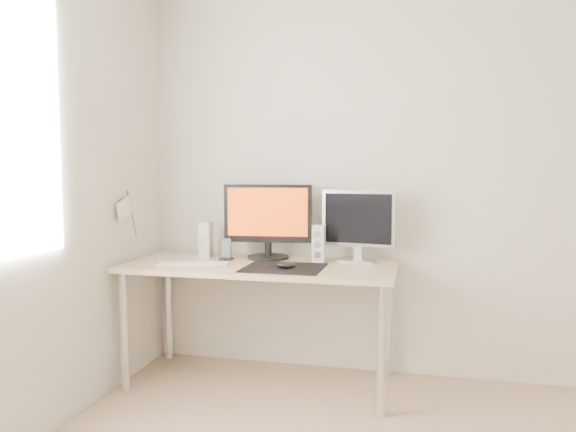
{
  "coord_description": "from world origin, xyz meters",
  "views": [
    {
      "loc": [
        -0.01,
        -1.79,
        1.3
      ],
      "look_at": [
        -0.79,
        1.48,
        1.01
      ],
      "focal_mm": 35.0,
      "sensor_mm": 36.0,
      "label": 1
    }
  ],
  "objects_px": {
    "phone_dock": "(226,253)",
    "mouse": "(286,265)",
    "speaker_left": "(206,240)",
    "speaker_right": "(319,244)",
    "keyboard": "(193,264)",
    "desk": "(260,277)",
    "second_monitor": "(359,222)",
    "main_monitor": "(268,218)"
  },
  "relations": [
    {
      "from": "speaker_left",
      "to": "keyboard",
      "type": "distance_m",
      "value": 0.33
    },
    {
      "from": "speaker_left",
      "to": "keyboard",
      "type": "height_order",
      "value": "speaker_left"
    },
    {
      "from": "main_monitor",
      "to": "phone_dock",
      "type": "height_order",
      "value": "main_monitor"
    },
    {
      "from": "phone_dock",
      "to": "speaker_left",
      "type": "bearing_deg",
      "value": 154.47
    },
    {
      "from": "desk",
      "to": "speaker_right",
      "type": "height_order",
      "value": "speaker_right"
    },
    {
      "from": "main_monitor",
      "to": "second_monitor",
      "type": "relative_size",
      "value": 1.22
    },
    {
      "from": "speaker_left",
      "to": "phone_dock",
      "type": "xyz_separation_m",
      "value": [
        0.16,
        -0.08,
        -0.07
      ]
    },
    {
      "from": "desk",
      "to": "speaker_right",
      "type": "bearing_deg",
      "value": 23.36
    },
    {
      "from": "speaker_left",
      "to": "speaker_right",
      "type": "distance_m",
      "value": 0.74
    },
    {
      "from": "desk",
      "to": "second_monitor",
      "type": "bearing_deg",
      "value": 20.68
    },
    {
      "from": "keyboard",
      "to": "speaker_left",
      "type": "bearing_deg",
      "value": 97.7
    },
    {
      "from": "mouse",
      "to": "main_monitor",
      "type": "height_order",
      "value": "main_monitor"
    },
    {
      "from": "main_monitor",
      "to": "speaker_left",
      "type": "relative_size",
      "value": 2.45
    },
    {
      "from": "speaker_right",
      "to": "keyboard",
      "type": "height_order",
      "value": "speaker_right"
    },
    {
      "from": "speaker_left",
      "to": "speaker_right",
      "type": "height_order",
      "value": "same"
    },
    {
      "from": "desk",
      "to": "main_monitor",
      "type": "distance_m",
      "value": 0.38
    },
    {
      "from": "mouse",
      "to": "phone_dock",
      "type": "xyz_separation_m",
      "value": [
        -0.43,
        0.22,
        0.02
      ]
    },
    {
      "from": "speaker_left",
      "to": "phone_dock",
      "type": "height_order",
      "value": "speaker_left"
    },
    {
      "from": "mouse",
      "to": "main_monitor",
      "type": "distance_m",
      "value": 0.44
    },
    {
      "from": "desk",
      "to": "phone_dock",
      "type": "relative_size",
      "value": 12.05
    },
    {
      "from": "keyboard",
      "to": "phone_dock",
      "type": "relative_size",
      "value": 3.29
    },
    {
      "from": "second_monitor",
      "to": "mouse",
      "type": "bearing_deg",
      "value": -137.26
    },
    {
      "from": "main_monitor",
      "to": "mouse",
      "type": "bearing_deg",
      "value": -59.2
    },
    {
      "from": "desk",
      "to": "second_monitor",
      "type": "height_order",
      "value": "second_monitor"
    },
    {
      "from": "mouse",
      "to": "desk",
      "type": "height_order",
      "value": "mouse"
    },
    {
      "from": "desk",
      "to": "speaker_right",
      "type": "distance_m",
      "value": 0.4
    },
    {
      "from": "second_monitor",
      "to": "speaker_left",
      "type": "bearing_deg",
      "value": -177.29
    },
    {
      "from": "mouse",
      "to": "second_monitor",
      "type": "xyz_separation_m",
      "value": [
        0.37,
        0.34,
        0.22
      ]
    },
    {
      "from": "main_monitor",
      "to": "speaker_left",
      "type": "xyz_separation_m",
      "value": [
        -0.4,
        -0.03,
        -0.14
      ]
    },
    {
      "from": "mouse",
      "to": "speaker_right",
      "type": "bearing_deg",
      "value": 62.97
    },
    {
      "from": "main_monitor",
      "to": "speaker_right",
      "type": "bearing_deg",
      "value": -8.73
    },
    {
      "from": "speaker_right",
      "to": "phone_dock",
      "type": "height_order",
      "value": "speaker_right"
    },
    {
      "from": "phone_dock",
      "to": "mouse",
      "type": "bearing_deg",
      "value": -26.83
    },
    {
      "from": "second_monitor",
      "to": "keyboard",
      "type": "bearing_deg",
      "value": -158.66
    },
    {
      "from": "speaker_right",
      "to": "main_monitor",
      "type": "bearing_deg",
      "value": 171.27
    },
    {
      "from": "desk",
      "to": "main_monitor",
      "type": "xyz_separation_m",
      "value": [
        -0.01,
        0.19,
        0.33
      ]
    },
    {
      "from": "desk",
      "to": "main_monitor",
      "type": "bearing_deg",
      "value": 91.78
    },
    {
      "from": "second_monitor",
      "to": "main_monitor",
      "type": "bearing_deg",
      "value": -178.12
    },
    {
      "from": "speaker_right",
      "to": "phone_dock",
      "type": "relative_size",
      "value": 1.69
    },
    {
      "from": "desk",
      "to": "second_monitor",
      "type": "distance_m",
      "value": 0.68
    },
    {
      "from": "desk",
      "to": "second_monitor",
      "type": "relative_size",
      "value": 3.55
    },
    {
      "from": "main_monitor",
      "to": "keyboard",
      "type": "xyz_separation_m",
      "value": [
        -0.36,
        -0.34,
        -0.25
      ]
    }
  ]
}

